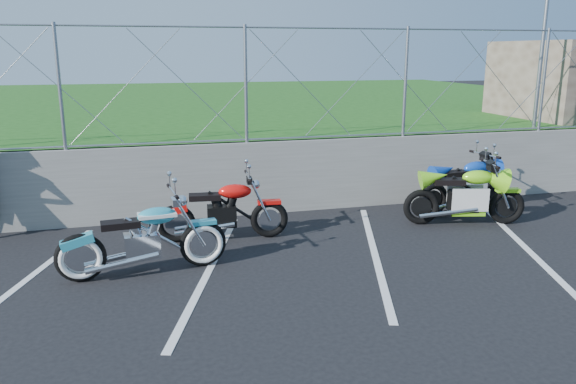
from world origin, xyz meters
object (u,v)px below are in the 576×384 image
object	(u,v)px
cruiser_turquoise	(146,241)
sportbike_blue	(467,187)
naked_orange	(225,213)
sportbike_green	(466,198)

from	to	relation	value
cruiser_turquoise	sportbike_blue	distance (m)	5.92
cruiser_turquoise	sportbike_blue	bearing A→B (deg)	9.42
naked_orange	sportbike_green	size ratio (longest dim) A/B	1.01
cruiser_turquoise	sportbike_green	distance (m)	5.34
naked_orange	sportbike_green	distance (m)	4.06
cruiser_turquoise	sportbike_green	xyz separation A→B (m)	(5.26, 0.87, 0.02)
sportbike_green	sportbike_blue	distance (m)	0.82
cruiser_turquoise	sportbike_green	size ratio (longest dim) A/B	1.09
sportbike_green	naked_orange	bearing A→B (deg)	-169.50
cruiser_turquoise	sportbike_green	bearing A→B (deg)	3.51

